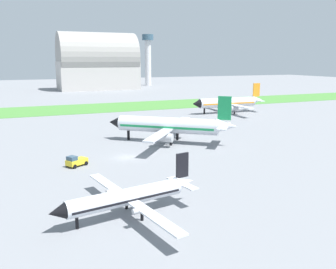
{
  "coord_description": "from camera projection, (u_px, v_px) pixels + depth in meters",
  "views": [
    {
      "loc": [
        -18.45,
        -63.84,
        17.89
      ],
      "look_at": [
        9.83,
        3.17,
        3.0
      ],
      "focal_mm": 38.97,
      "sensor_mm": 36.0,
      "label": 1
    }
  ],
  "objects": [
    {
      "name": "hangar_distant",
      "position": [
        97.0,
        63.0,
        224.71
      ],
      "size": [
        47.3,
        29.55,
        34.5
      ],
      "color": "#BCB7B2",
      "rests_on": "ground_plane"
    },
    {
      "name": "airplane_midfield_jet",
      "position": [
        170.0,
        125.0,
        79.94
      ],
      "size": [
        24.95,
        24.46,
        10.54
      ],
      "rotation": [
        0.0,
        0.0,
        2.46
      ],
      "color": "silver",
      "rests_on": "ground_plane"
    },
    {
      "name": "pushback_tug_near_gate",
      "position": [
        76.0,
        161.0,
        62.34
      ],
      "size": [
        4.01,
        3.44,
        1.95
      ],
      "rotation": [
        0.0,
        0.0,
        3.7
      ],
      "color": "yellow",
      "rests_on": "ground_plane"
    },
    {
      "name": "airplane_parked_jet_far",
      "position": [
        229.0,
        102.0,
        125.28
      ],
      "size": [
        27.45,
        28.0,
        9.9
      ],
      "rotation": [
        0.0,
        0.0,
        3.11
      ],
      "color": "silver",
      "rests_on": "ground_plane"
    },
    {
      "name": "control_tower",
      "position": [
        148.0,
        56.0,
        258.22
      ],
      "size": [
        8.0,
        8.0,
        35.55
      ],
      "color": "silver",
      "rests_on": "ground_plane"
    },
    {
      "name": "airplane_foreground_turboprop",
      "position": [
        129.0,
        196.0,
        42.24
      ],
      "size": [
        18.6,
        21.63,
        6.52
      ],
      "rotation": [
        0.0,
        0.0,
        3.32
      ],
      "color": "silver",
      "rests_on": "ground_plane"
    },
    {
      "name": "ground_plane",
      "position": [
        126.0,
        157.0,
        68.24
      ],
      "size": [
        600.0,
        600.0,
        0.0
      ],
      "primitive_type": "plane",
      "color": "gray"
    },
    {
      "name": "grass_taxiway_strip",
      "position": [
        70.0,
        109.0,
        134.66
      ],
      "size": [
        360.0,
        28.0,
        0.08
      ],
      "primitive_type": "cube",
      "color": "#478438",
      "rests_on": "ground_plane"
    }
  ]
}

